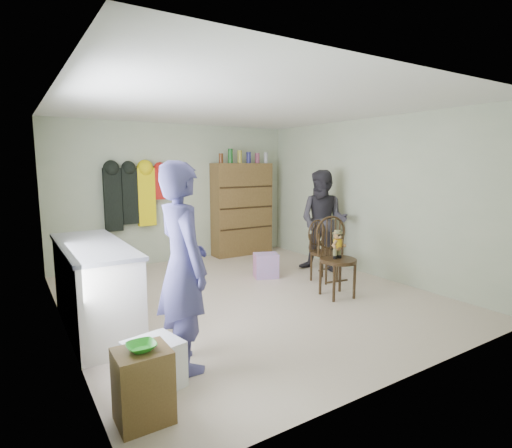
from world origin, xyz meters
TOP-DOWN VIEW (x-y plane):
  - ground_plane at (0.00, 0.00)m, footprint 5.00×5.00m
  - room_walls at (0.00, 0.53)m, footprint 5.00×5.00m
  - counter at (-1.95, 0.00)m, footprint 0.64×1.86m
  - stool at (-2.00, -1.89)m, footprint 0.37×0.31m
  - bowl at (-2.00, -1.89)m, footprint 0.20×0.20m
  - plastic_tub at (-1.79, -1.49)m, footprint 0.47×0.45m
  - chair_front at (1.02, -0.59)m, footprint 0.55×0.55m
  - chair_far at (1.36, 0.06)m, footprint 0.48×0.48m
  - striped_bag at (0.72, 0.64)m, footprint 0.44×0.39m
  - person_left at (-1.45, -1.30)m, footprint 0.44×0.67m
  - person_right at (1.74, 0.46)m, footprint 0.97×1.03m
  - dresser at (1.25, 2.30)m, footprint 1.20×0.39m
  - coat_rack at (-0.83, 2.38)m, footprint 1.42×0.12m

SIDE VIEW (x-z plane):
  - ground_plane at x=0.00m, z-range 0.00..0.00m
  - plastic_tub at x=-1.79m, z-range 0.00..0.38m
  - striped_bag at x=0.72m, z-range 0.00..0.38m
  - stool at x=-2.00m, z-range 0.00..0.52m
  - counter at x=-1.95m, z-range 0.00..0.94m
  - chair_far at x=1.36m, z-range 0.03..0.97m
  - bowl at x=-2.00m, z-range 0.52..0.57m
  - chair_front at x=1.02m, z-range 0.07..1.15m
  - person_right at x=1.74m, z-range 0.00..1.69m
  - person_left at x=-1.45m, z-range 0.00..1.81m
  - dresser at x=1.25m, z-range -0.12..1.95m
  - coat_rack at x=-0.83m, z-range 0.70..1.80m
  - room_walls at x=0.00m, z-range -0.92..4.08m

